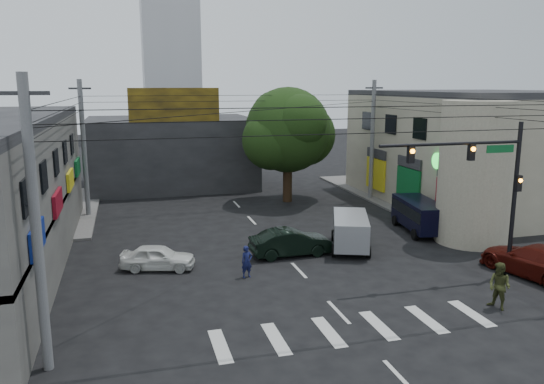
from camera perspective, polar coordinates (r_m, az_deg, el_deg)
name	(u,v)px	position (r m, az deg, el deg)	size (l,w,h in m)	color
ground	(313,285)	(24.23, 4.42, -9.96)	(160.00, 160.00, 0.00)	black
sidewalk_far_right	(440,189)	(47.70, 17.59, 0.34)	(16.00, 16.00, 0.15)	#514F4C
building_right	(480,150)	(43.07, 21.50, 4.22)	(14.00, 18.00, 8.00)	gray
corner_column	(475,173)	(31.77, 21.01, 1.94)	(4.00, 4.00, 8.00)	gray
building_far	(171,152)	(47.70, -10.80, 4.24)	(14.00, 10.00, 6.00)	#232326
billboard	(174,105)	(42.48, -10.46, 9.21)	(7.00, 0.30, 2.60)	olive
tower_distant	(169,2)	(92.46, -11.06, 19.45)	(9.00, 9.00, 44.00)	silver
street_tree	(288,130)	(40.10, 1.70, 6.65)	(6.40, 6.40, 8.70)	black
traffic_gantry	(485,175)	(25.80, 21.97, 1.70)	(7.10, 0.35, 7.20)	black
utility_pole_near_left	(36,229)	(17.44, -24.04, -3.61)	(0.32, 0.32, 9.20)	#59595B
utility_pole_far_left	(84,150)	(37.53, -19.56, 4.33)	(0.32, 0.32, 9.20)	#59595B
utility_pole_far_right	(372,141)	(41.64, 10.73, 5.43)	(0.32, 0.32, 9.20)	#59595B
dark_sedan	(291,242)	(27.95, 2.05, -5.44)	(4.37, 1.65, 1.42)	black
white_compact	(158,257)	(26.53, -12.17, -6.87)	(3.82, 2.32, 1.21)	silver
maroon_sedan	(535,261)	(27.81, 26.48, -6.63)	(3.23, 5.67, 1.55)	#480F0A
silver_minivan	(350,233)	(29.26, 8.43, -4.35)	(3.24, 4.65, 1.85)	gray
navy_van	(419,216)	(33.51, 15.58, -2.54)	(2.53, 5.05, 1.93)	black
traffic_officer	(247,262)	(24.86, -2.73, -7.50)	(0.63, 0.49, 1.52)	#131743
pedestrian_olive	(499,286)	(23.27, 23.27, -9.29)	(0.98, 1.11, 1.92)	#353A1A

